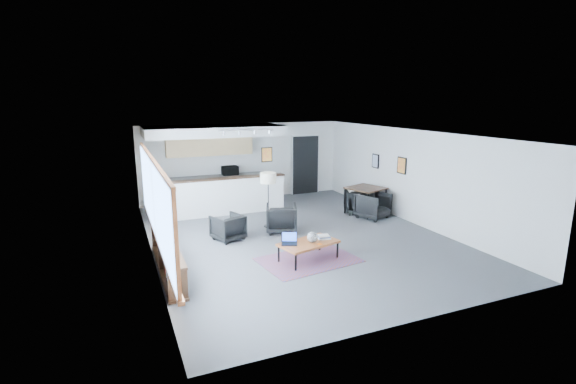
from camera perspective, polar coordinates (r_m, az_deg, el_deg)
name	(u,v)px	position (r m, az deg, el deg)	size (l,w,h in m)	color
room	(297,186)	(10.31, 1.22, 0.77)	(7.02, 9.02, 2.62)	#4A4A4C
window	(154,202)	(8.57, -17.83, -1.27)	(0.10, 5.95, 1.66)	#8CBFFF
console	(167,257)	(8.78, -16.16, -8.57)	(0.35, 3.00, 0.80)	#331E12
kitchenette	(215,165)	(13.41, -10.01, 3.70)	(4.20, 1.96, 2.60)	white
doorway	(305,164)	(15.25, 2.35, 3.81)	(1.10, 0.12, 2.15)	black
track_light	(246,131)	(11.98, -5.71, 8.31)	(1.60, 0.07, 0.15)	silver
wall_art_lower	(402,165)	(12.39, 15.29, 3.52)	(0.03, 0.38, 0.48)	black
wall_art_upper	(375,161)	(13.43, 11.87, 4.16)	(0.03, 0.34, 0.44)	black
kilim_rug	(308,260)	(9.17, 2.80, -9.26)	(2.22, 1.66, 0.01)	#583145
coffee_table	(309,243)	(9.04, 2.83, -7.04)	(1.40, 0.98, 0.41)	brown
laptop	(289,240)	(8.92, 0.19, -6.61)	(0.41, 0.38, 0.24)	black
ceramic_pot	(312,237)	(8.99, 3.37, -6.19)	(0.23, 0.23, 0.23)	gray
book_stack	(324,237)	(9.26, 4.91, -6.13)	(0.32, 0.27, 0.09)	silver
coaster	(320,244)	(8.91, 4.33, -7.12)	(0.12, 0.12, 0.01)	#E5590C
armchair_left	(228,226)	(10.42, -8.22, -4.64)	(0.68, 0.63, 0.70)	black
armchair_right	(281,217)	(10.92, -0.91, -3.43)	(0.78, 0.73, 0.80)	black
floor_lamp	(268,180)	(11.14, -2.74, 1.67)	(0.47, 0.47, 1.50)	black
dining_table	(366,190)	(12.74, 10.59, 0.30)	(1.23, 1.23, 0.82)	#331E12
dining_chair_near	(373,206)	(12.39, 11.56, -1.95)	(0.68, 0.64, 0.70)	black
dining_chair_far	(359,202)	(12.88, 9.62, -1.33)	(0.68, 0.64, 0.70)	black
microwave	(230,170)	(14.01, -7.95, 3.05)	(0.53, 0.29, 0.36)	black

